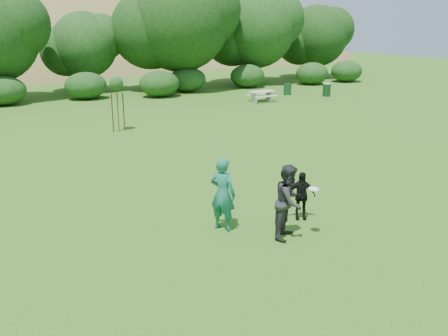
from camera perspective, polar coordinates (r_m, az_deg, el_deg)
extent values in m
plane|color=#19470C|center=(13.82, 6.20, -7.47)|extent=(120.00, 120.00, 0.00)
imported|color=#166553|center=(13.67, -0.14, -2.99)|extent=(0.82, 0.90, 2.06)
imported|color=#262729|center=(13.30, 7.44, -3.81)|extent=(1.24, 1.19, 2.01)
imported|color=black|center=(14.66, 8.79, -3.13)|extent=(0.90, 0.71, 1.43)
cylinder|color=#163D21|center=(39.67, 7.26, 8.94)|extent=(0.60, 0.60, 0.90)
cylinder|color=white|center=(13.28, 10.20, -2.38)|extent=(0.27, 0.27, 0.06)
cylinder|color=#3C2617|center=(26.61, -12.05, 6.76)|extent=(0.05, 0.05, 2.50)
sphere|color=#214A1A|center=(26.44, -12.21, 9.43)|extent=(0.70, 0.70, 0.70)
cylinder|color=#362215|center=(26.57, -12.63, 6.16)|extent=(0.06, 0.06, 2.00)
cylinder|color=#3C2517|center=(26.74, -11.40, 6.30)|extent=(0.06, 0.06, 2.00)
cube|color=beige|center=(36.09, 4.35, 8.71)|extent=(1.80, 0.75, 0.08)
cube|color=#B1ADA5|center=(35.79, 3.46, 8.04)|extent=(0.10, 0.70, 0.68)
cube|color=#AEABA2|center=(36.51, 5.19, 8.17)|extent=(0.10, 0.70, 0.68)
cube|color=beige|center=(35.64, 4.88, 8.14)|extent=(1.80, 0.28, 0.06)
cube|color=beige|center=(36.62, 3.81, 8.39)|extent=(1.80, 0.28, 0.06)
cylinder|color=#13351A|center=(39.40, 11.65, 8.68)|extent=(0.60, 0.60, 0.90)
ellipsoid|color=gray|center=(39.34, 11.69, 9.40)|extent=(0.60, 0.60, 0.20)
ellipsoid|color=olive|center=(88.91, -10.79, 3.29)|extent=(100.00, 64.00, 52.00)
ellipsoid|color=olive|center=(80.49, -1.44, 7.80)|extent=(60.00, 44.00, 24.00)
cylinder|color=#3A2616|center=(42.73, -15.43, 9.95)|extent=(0.60, 0.60, 2.27)
sphere|color=#194214|center=(42.54, -15.70, 13.39)|extent=(5.22, 5.22, 5.22)
cylinder|color=#3A2616|center=(42.18, -5.03, 11.11)|extent=(0.76, 0.76, 3.32)
sphere|color=#194214|center=(42.00, -5.17, 16.41)|extent=(8.12, 8.12, 8.12)
cylinder|color=#3A2616|center=(46.92, 3.54, 11.47)|extent=(0.71, 0.71, 2.97)
sphere|color=#194214|center=(46.74, 3.62, 15.71)|extent=(7.19, 7.19, 7.19)
cylinder|color=#3A2616|center=(52.48, 10.43, 11.48)|extent=(0.62, 0.62, 2.45)
sphere|color=#194214|center=(52.32, 10.59, 14.63)|extent=(6.03, 6.03, 6.03)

